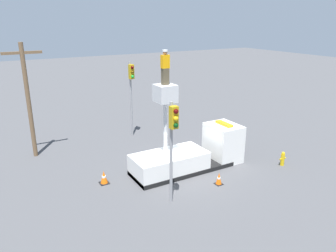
% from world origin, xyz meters
% --- Properties ---
extents(ground_plane, '(120.00, 120.00, 0.00)m').
position_xyz_m(ground_plane, '(0.00, 0.00, 0.00)').
color(ground_plane, '#4C4C4F').
extents(bucket_truck, '(6.72, 2.11, 5.06)m').
position_xyz_m(bucket_truck, '(0.60, 0.00, 0.90)').
color(bucket_truck, black).
rests_on(bucket_truck, ground).
extents(worker, '(0.40, 0.26, 1.75)m').
position_xyz_m(worker, '(-1.09, 0.00, 5.94)').
color(worker, brown).
rests_on(worker, bucket_truck).
extents(traffic_light_pole, '(0.34, 0.57, 4.88)m').
position_xyz_m(traffic_light_pole, '(-2.25, -2.74, 3.46)').
color(traffic_light_pole, gray).
rests_on(traffic_light_pole, ground).
extents(traffic_light_across, '(0.34, 0.57, 5.41)m').
position_xyz_m(traffic_light_across, '(-0.05, 6.68, 3.82)').
color(traffic_light_across, gray).
rests_on(traffic_light_across, ground).
extents(fire_hydrant, '(0.47, 0.23, 0.86)m').
position_xyz_m(fire_hydrant, '(5.49, -2.41, 0.42)').
color(fire_hydrant, gold).
rests_on(fire_hydrant, ground).
extents(traffic_cone_rear, '(0.48, 0.48, 0.70)m').
position_xyz_m(traffic_cone_rear, '(-4.40, 0.72, 0.33)').
color(traffic_cone_rear, black).
rests_on(traffic_cone_rear, ground).
extents(traffic_cone_curbside, '(0.38, 0.38, 0.66)m').
position_xyz_m(traffic_cone_curbside, '(0.77, -2.39, 0.31)').
color(traffic_cone_curbside, black).
rests_on(traffic_cone_curbside, ground).
extents(utility_pole, '(2.20, 0.26, 7.01)m').
position_xyz_m(utility_pole, '(-6.92, 6.38, 3.81)').
color(utility_pole, brown).
rests_on(utility_pole, ground).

